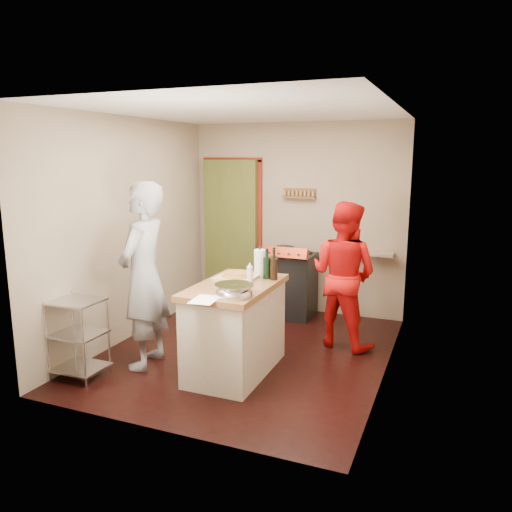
# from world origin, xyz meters

# --- Properties ---
(floor) EXTENTS (3.50, 3.50, 0.00)m
(floor) POSITION_xyz_m (0.00, 0.00, 0.00)
(floor) COLOR black
(floor) RESTS_ON ground
(back_wall) EXTENTS (3.00, 0.44, 2.60)m
(back_wall) POSITION_xyz_m (-0.64, 1.78, 1.13)
(back_wall) COLOR tan
(back_wall) RESTS_ON ground
(left_wall) EXTENTS (0.04, 3.50, 2.60)m
(left_wall) POSITION_xyz_m (-1.50, 0.00, 1.30)
(left_wall) COLOR tan
(left_wall) RESTS_ON ground
(right_wall) EXTENTS (0.04, 3.50, 2.60)m
(right_wall) POSITION_xyz_m (1.50, 0.00, 1.30)
(right_wall) COLOR tan
(right_wall) RESTS_ON ground
(ceiling) EXTENTS (3.00, 3.50, 0.02)m
(ceiling) POSITION_xyz_m (0.00, 0.00, 2.61)
(ceiling) COLOR white
(ceiling) RESTS_ON back_wall
(stove) EXTENTS (0.60, 0.63, 1.00)m
(stove) POSITION_xyz_m (0.05, 1.42, 0.45)
(stove) COLOR black
(stove) RESTS_ON ground
(wire_shelving) EXTENTS (0.48, 0.40, 0.80)m
(wire_shelving) POSITION_xyz_m (-1.28, -1.20, 0.44)
(wire_shelving) COLOR silver
(wire_shelving) RESTS_ON ground
(island) EXTENTS (0.71, 1.36, 1.22)m
(island) POSITION_xyz_m (0.09, -0.51, 0.48)
(island) COLOR beige
(island) RESTS_ON ground
(person_stripe) EXTENTS (0.53, 0.74, 1.91)m
(person_stripe) POSITION_xyz_m (-0.84, -0.69, 0.95)
(person_stripe) COLOR #AEAEB3
(person_stripe) RESTS_ON ground
(person_red) EXTENTS (0.96, 0.84, 1.66)m
(person_red) POSITION_xyz_m (0.92, 0.63, 0.83)
(person_red) COLOR red
(person_red) RESTS_ON ground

